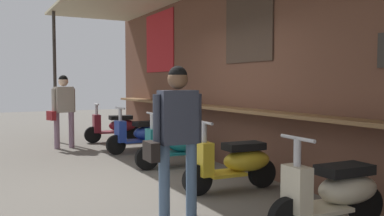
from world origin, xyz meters
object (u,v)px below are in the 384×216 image
scooter_yellow (236,162)px  shopper_browsing (63,104)px  scooter_teal (178,145)px  shopper_with_handbag (177,126)px  scooter_maroon (116,126)px  scooter_cream (335,192)px  scooter_blue (142,134)px

scooter_yellow → shopper_browsing: (-4.81, -1.36, 0.60)m
scooter_teal → shopper_with_handbag: size_ratio=0.85×
scooter_yellow → shopper_browsing: size_ratio=0.86×
scooter_maroon → scooter_teal: size_ratio=1.00×
scooter_teal → scooter_cream: (3.49, -0.00, 0.00)m
scooter_teal → shopper_browsing: shopper_browsing is taller
scooter_cream → scooter_yellow: bearing=-86.9°
scooter_maroon → scooter_yellow: bearing=94.0°
scooter_yellow → scooter_blue: bearing=-85.6°
scooter_maroon → scooter_cream: same height
shopper_with_handbag → shopper_browsing: shopper_with_handbag is taller
scooter_yellow → scooter_teal: bearing=-85.7°
scooter_maroon → scooter_teal: (3.48, 0.00, 0.00)m
scooter_maroon → scooter_blue: (1.75, 0.00, 0.00)m
scooter_blue → scooter_teal: (1.73, 0.00, 0.00)m
shopper_browsing → scooter_yellow: bearing=-2.1°
scooter_teal → scooter_cream: 3.49m
scooter_blue → scooter_yellow: (3.50, -0.00, 0.00)m
scooter_yellow → scooter_cream: 1.72m
scooter_maroon → shopper_with_handbag: size_ratio=0.85×
shopper_with_handbag → scooter_cream: bearing=50.5°
scooter_maroon → shopper_browsing: 1.55m
scooter_blue → scooter_teal: size_ratio=1.00×
scooter_cream → shopper_browsing: shopper_browsing is taller
scooter_blue → scooter_cream: same height
scooter_maroon → scooter_teal: 3.48m
scooter_yellow → shopper_with_handbag: 1.50m
scooter_blue → scooter_teal: 1.73m
scooter_blue → scooter_cream: size_ratio=1.00×
shopper_browsing → scooter_teal: bearing=6.3°
scooter_maroon → scooter_blue: 1.75m
scooter_teal → scooter_yellow: bearing=92.0°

